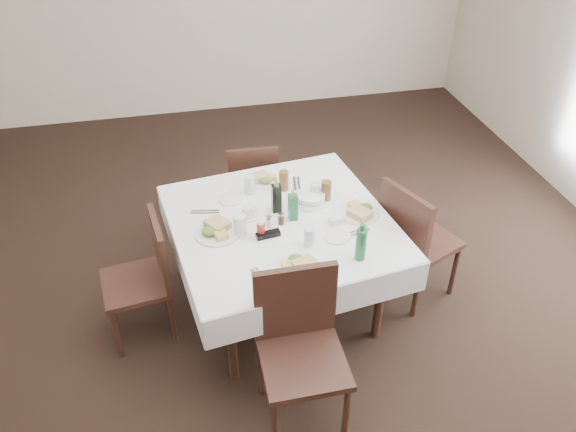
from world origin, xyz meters
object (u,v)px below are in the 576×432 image
Objects in this scene: coffee_mug at (248,212)px; oil_cruet_dark at (276,197)px; water_n at (250,184)px; green_bottle at (361,244)px; water_w at (240,226)px; ketchup_bottle at (261,229)px; bread_basket at (311,199)px; dining_table at (281,230)px; chair_east at (412,236)px; chair_south at (300,339)px; oil_cruet_green at (293,206)px; water_e at (315,192)px; water_s at (309,237)px; chair_north at (253,182)px; chair_west at (147,272)px.

oil_cruet_dark is at bearing 10.67° from coffee_mug.
green_bottle reaches higher than water_n.
ketchup_bottle is (0.13, -0.04, -0.02)m from water_w.
bread_basket is at bearing 8.67° from oil_cruet_dark.
chair_east reaches higher than dining_table.
chair_east reaches higher than bread_basket.
chair_south is at bearing -74.21° from water_w.
bread_basket is at bearing 159.74° from chair_east.
water_w is 0.63× the size of oil_cruet_green.
ketchup_bottle is (-0.15, -0.25, -0.06)m from oil_cruet_dark.
chair_east is 4.44× the size of bread_basket.
oil_cruet_green is at bearing 15.35° from water_w.
chair_east reaches higher than coffee_mug.
oil_cruet_green is at bearing -15.21° from coffee_mug.
water_e is at bearing 26.78° from water_w.
oil_cruet_green reaches higher than ketchup_bottle.
ketchup_bottle is at bearing 151.12° from water_s.
coffee_mug is at bearing 102.93° from ketchup_bottle.
chair_north is at bearing 97.39° from water_s.
oil_cruet_dark reaches higher than water_e.
chair_south is 4.15× the size of oil_cruet_green.
water_e reaches higher than bread_basket.
chair_south is at bearing -107.41° from bread_basket.
coffee_mug is at bearing 164.79° from oil_cruet_green.
water_w is 0.59× the size of green_bottle.
coffee_mug is (-0.44, -0.07, 0.01)m from bread_basket.
chair_west is 6.39× the size of water_n.
oil_cruet_green is (0.08, 0.00, 0.18)m from dining_table.
water_w reaches higher than chair_north.
coffee_mug is (-0.48, -0.11, -0.03)m from water_e.
chair_east is 0.89m from oil_cruet_green.
chair_west is 0.76m from coffee_mug.
chair_south reaches higher than chair_west.
water_w is at bearing -142.22° from oil_cruet_dark.
oil_cruet_green is 1.85× the size of coffee_mug.
oil_cruet_dark is at bearing 93.15° from dining_table.
bread_basket is 0.85× the size of oil_cruet_dark.
chair_west reaches higher than coffee_mug.
oil_cruet_green is (0.15, 0.84, 0.30)m from chair_south.
green_bottle is at bearing -29.50° from water_w.
dining_table is 0.91m from chair_west.
chair_east is 0.73m from green_bottle.
chair_south reaches higher than ketchup_bottle.
water_e is at bearing 42.73° from oil_cruet_green.
chair_south is at bearing -100.30° from oil_cruet_green.
chair_south is (-0.03, -1.77, 0.08)m from chair_north.
coffee_mug is 0.81m from green_bottle.
chair_west is 6.92× the size of coffee_mug.
water_n is at bearing 122.04° from green_bottle.
oil_cruet_green is (0.09, -0.11, -0.01)m from oil_cruet_dark.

